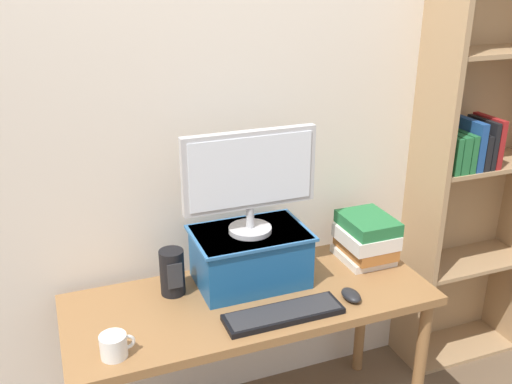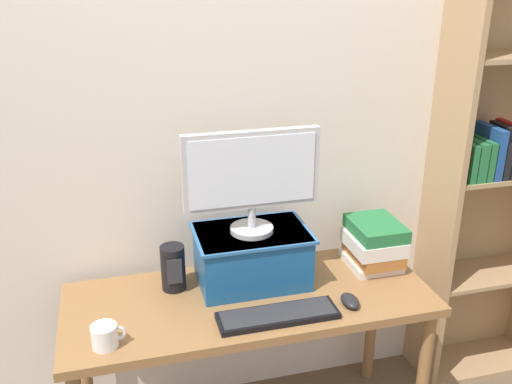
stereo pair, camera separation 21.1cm
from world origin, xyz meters
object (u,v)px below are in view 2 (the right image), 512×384
Objects in this scene: computer_mouse at (350,301)px; riser_box at (252,255)px; desk_speaker at (173,268)px; desk at (250,314)px; computer_monitor at (252,176)px; keyboard at (278,315)px; coffee_mug at (105,336)px; bookshelf_unit at (498,169)px; book_stack at (374,244)px.

riser_box is at bearing 139.68° from computer_mouse.
computer_mouse is at bearing -24.88° from desk_speaker.
riser_box is (0.04, 0.11, 0.20)m from desk.
computer_mouse is at bearing -40.16° from computer_monitor.
desk_speaker is (-0.34, 0.31, 0.08)m from keyboard.
riser_box reaches higher than coffee_mug.
riser_box is (-1.18, -0.11, -0.22)m from bookshelf_unit.
book_stack is at bearing 14.13° from coffee_mug.
keyboard is 0.29m from computer_mouse.
keyboard is at bearing -41.99° from desk_speaker.
riser_box is 1.02× the size of keyboard.
riser_box is 3.90× the size of coffee_mug.
coffee_mug is at bearing -131.00° from desk_speaker.
computer_mouse is 0.70m from desk_speaker.
computer_mouse is (0.35, -0.16, 0.10)m from desk.
computer_monitor is at bearing -174.64° from bookshelf_unit.
book_stack is (-0.65, -0.12, -0.24)m from bookshelf_unit.
book_stack reaches higher than desk.
desk_speaker reaches higher than desk.
computer_monitor is 0.77m from coffee_mug.
bookshelf_unit reaches higher than desk_speaker.
riser_box is 2.45× the size of desk_speaker.
desk_speaker is (-0.31, 0.02, -0.02)m from riser_box.
book_stack is (0.53, -0.00, -0.36)m from computer_monitor.
desk_speaker is at bearing 155.12° from computer_mouse.
book_stack is at bearing -0.45° from computer_monitor.
coffee_mug is at bearing -179.43° from keyboard.
desk_speaker is (0.27, 0.31, 0.05)m from coffee_mug.
desk is 3.20× the size of keyboard.
riser_box is 0.53m from book_stack.
riser_box reaches higher than desk_speaker.
coffee_mug is 0.63× the size of desk_speaker.
bookshelf_unit is 4.54× the size of riser_box.
book_stack is at bearing 50.23° from computer_mouse.
computer_monitor is 2.09× the size of book_stack.
computer_monitor is at bearing 139.84° from computer_mouse.
bookshelf_unit is 1.84m from coffee_mug.
book_stack is at bearing -2.03° from desk_speaker.
book_stack is 2.17× the size of coffee_mug.
desk is at bearing -169.82° from book_stack.
desk_speaker is at bearing 175.28° from computer_monitor.
coffee_mug is at bearing -178.75° from computer_mouse.
desk is 12.23× the size of coffee_mug.
book_stack reaches higher than desk_speaker.
computer_mouse reaches higher than desk.
riser_box is 0.34m from computer_monitor.
desk is at bearing 155.71° from computer_mouse.
keyboard is at bearing -84.90° from riser_box.
computer_mouse is 0.41× the size of book_stack.
keyboard reaches higher than desk.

